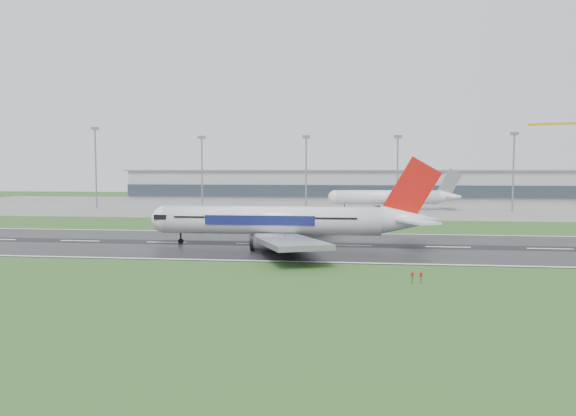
# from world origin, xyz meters

# --- Properties ---
(ground) EXTENTS (520.00, 520.00, 0.00)m
(ground) POSITION_xyz_m (0.00, 0.00, 0.00)
(ground) COLOR #244D1C
(ground) RESTS_ON ground
(runway) EXTENTS (400.00, 45.00, 0.10)m
(runway) POSITION_xyz_m (0.00, 0.00, 0.05)
(runway) COLOR black
(runway) RESTS_ON ground
(apron) EXTENTS (400.00, 130.00, 0.08)m
(apron) POSITION_xyz_m (0.00, 125.00, 0.04)
(apron) COLOR slate
(apron) RESTS_ON ground
(terminal) EXTENTS (240.00, 36.00, 15.00)m
(terminal) POSITION_xyz_m (0.00, 185.00, 7.50)
(terminal) COLOR #91949B
(terminal) RESTS_ON ground
(main_airliner) EXTENTS (60.47, 57.64, 17.72)m
(main_airliner) POSITION_xyz_m (-12.39, -1.60, 8.96)
(main_airliner) COLOR silver
(main_airliner) RESTS_ON runway
(parked_airliner) EXTENTS (59.27, 56.04, 15.73)m
(parked_airliner) POSITION_xyz_m (15.32, 106.22, 7.94)
(parked_airliner) COLOR silver
(parked_airliner) RESTS_ON apron
(floodmast_0) EXTENTS (0.64, 0.64, 32.08)m
(floodmast_0) POSITION_xyz_m (-105.07, 100.00, 16.04)
(floodmast_0) COLOR gray
(floodmast_0) RESTS_ON ground
(floodmast_1) EXTENTS (0.64, 0.64, 28.18)m
(floodmast_1) POSITION_xyz_m (-60.28, 100.00, 14.09)
(floodmast_1) COLOR gray
(floodmast_1) RESTS_ON ground
(floodmast_2) EXTENTS (0.64, 0.64, 28.06)m
(floodmast_2) POSITION_xyz_m (-18.42, 100.00, 14.03)
(floodmast_2) COLOR gray
(floodmast_2) RESTS_ON ground
(floodmast_3) EXTENTS (0.64, 0.64, 27.88)m
(floodmast_3) POSITION_xyz_m (16.75, 100.00, 13.94)
(floodmast_3) COLOR gray
(floodmast_3) RESTS_ON ground
(floodmast_4) EXTENTS (0.64, 0.64, 28.73)m
(floodmast_4) POSITION_xyz_m (59.41, 100.00, 14.36)
(floodmast_4) COLOR gray
(floodmast_4) RESTS_ON ground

